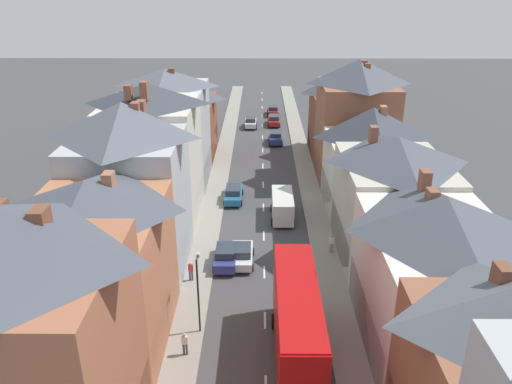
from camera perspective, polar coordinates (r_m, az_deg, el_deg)
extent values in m
cube|color=gray|center=(57.88, -4.25, 1.68)|extent=(2.20, 104.00, 0.14)
cube|color=gray|center=(57.95, 5.86, 1.65)|extent=(2.20, 104.00, 0.14)
cube|color=silver|center=(34.93, 1.02, -14.43)|extent=(0.14, 1.80, 0.01)
cube|color=silver|center=(39.84, 0.95, -9.13)|extent=(0.14, 1.80, 0.01)
cube|color=silver|center=(45.01, 0.90, -5.02)|extent=(0.14, 1.80, 0.01)
cube|color=silver|center=(50.37, 0.85, -1.77)|extent=(0.14, 1.80, 0.01)
cube|color=silver|center=(55.86, 0.82, 0.85)|extent=(0.14, 1.80, 0.01)
cube|color=silver|center=(61.44, 0.79, 3.00)|extent=(0.14, 1.80, 0.01)
cube|color=silver|center=(67.10, 0.77, 4.78)|extent=(0.14, 1.80, 0.01)
cube|color=silver|center=(72.81, 0.75, 6.29)|extent=(0.14, 1.80, 0.01)
cube|color=silver|center=(78.56, 0.73, 7.58)|extent=(0.14, 1.80, 0.01)
cube|color=silver|center=(84.35, 0.72, 8.69)|extent=(0.14, 1.80, 0.01)
cube|color=silver|center=(90.17, 0.71, 9.66)|extent=(0.14, 1.80, 0.01)
cube|color=silver|center=(96.01, 0.69, 10.51)|extent=(0.14, 1.80, 0.01)
cube|color=silver|center=(101.86, 0.68, 11.26)|extent=(0.14, 1.80, 0.01)
cube|color=#A36042|center=(25.07, -24.02, -18.42)|extent=(8.00, 8.20, 11.06)
pyramid|color=#474C56|center=(21.41, -26.99, -4.45)|extent=(8.00, 8.20, 2.58)
cube|color=brown|center=(20.86, -23.45, -3.00)|extent=(0.60, 0.90, 0.97)
cube|color=#B2704C|center=(32.26, -17.58, -9.36)|extent=(8.00, 9.74, 9.13)
cube|color=#1E5133|center=(32.98, -10.21, -14.00)|extent=(0.12, 8.96, 3.20)
pyramid|color=#474C56|center=(29.75, -18.85, -0.39)|extent=(8.00, 9.74, 1.86)
cube|color=#99664C|center=(29.84, -16.48, 1.14)|extent=(0.60, 0.90, 1.11)
cube|color=#ADB2B7|center=(39.44, -14.00, -1.43)|extent=(8.00, 8.19, 10.66)
cube|color=olive|center=(40.35, -8.02, -6.29)|extent=(0.12, 7.53, 3.20)
pyramid|color=#565B66|center=(37.22, -14.99, 7.92)|extent=(8.00, 8.19, 2.67)
cube|color=brown|center=(37.14, -13.57, 9.02)|extent=(0.60, 0.90, 1.23)
cube|color=brown|center=(37.68, -13.00, 9.25)|extent=(0.60, 0.90, 1.21)
cube|color=beige|center=(47.06, -11.62, 3.25)|extent=(8.00, 8.96, 11.19)
cube|color=navy|center=(47.91, -6.63, -1.21)|extent=(0.12, 8.25, 3.20)
pyramid|color=#383D47|center=(45.29, -12.29, 10.97)|extent=(8.00, 8.96, 1.78)
cube|color=brown|center=(43.14, -14.36, 10.99)|extent=(0.60, 0.90, 1.20)
cube|color=brown|center=(42.70, -12.65, 11.23)|extent=(0.60, 0.90, 1.50)
cube|color=#ADB2B7|center=(55.38, -9.83, 6.30)|extent=(8.00, 8.82, 10.93)
cube|color=maroon|center=(56.06, -5.59, 2.58)|extent=(0.12, 8.11, 3.20)
pyramid|color=#565B66|center=(53.89, -10.30, 12.78)|extent=(8.00, 8.82, 1.81)
cube|color=brown|center=(53.60, -9.58, 13.29)|extent=(0.60, 0.90, 0.95)
cube|color=brown|center=(64.68, -8.35, 7.24)|extent=(8.00, 9.81, 7.39)
cube|color=black|center=(64.81, -4.78, 5.51)|extent=(0.12, 9.02, 3.20)
pyramid|color=#474C56|center=(63.49, -8.62, 11.61)|extent=(8.00, 9.81, 2.68)
cube|color=brown|center=(62.99, -8.65, 12.04)|extent=(0.60, 0.90, 1.15)
cube|color=brown|center=(61.71, -7.64, 11.81)|extent=(0.60, 0.90, 1.03)
cube|color=brown|center=(23.11, 26.30, -8.71)|extent=(0.60, 0.90, 1.05)
cube|color=silver|center=(32.81, 19.52, -10.35)|extent=(8.00, 11.41, 7.87)
cube|color=#1E5133|center=(33.11, 12.31, -14.03)|extent=(0.12, 10.49, 3.20)
pyramid|color=#474C56|center=(30.43, 20.79, -2.40)|extent=(8.00, 11.41, 2.20)
cube|color=brown|center=(33.05, 18.74, 1.22)|extent=(0.60, 0.90, 1.35)
cube|color=brown|center=(30.88, 19.46, -0.69)|extent=(0.60, 0.90, 1.11)
cube|color=#BCB7A8|center=(41.73, 15.12, -1.97)|extent=(8.00, 10.20, 8.24)
cube|color=olive|center=(42.04, 9.54, -5.10)|extent=(0.12, 9.38, 3.20)
pyramid|color=#474C56|center=(39.88, 15.88, 4.70)|extent=(8.00, 10.20, 2.00)
cube|color=brown|center=(40.78, 13.26, 6.40)|extent=(0.60, 0.90, 1.38)
cube|color=beige|center=(50.05, 12.65, 2.05)|extent=(8.00, 8.06, 7.37)
cube|color=black|center=(50.16, 8.03, -0.13)|extent=(0.12, 7.41, 3.20)
pyramid|color=#383D47|center=(48.47, 13.18, 7.72)|extent=(8.00, 8.06, 2.93)
cube|color=#99664C|center=(48.60, 14.30, 8.61)|extent=(0.60, 0.90, 1.56)
cube|color=#99664C|center=(50.74, 14.40, 8.86)|extent=(0.60, 0.90, 0.96)
cube|color=brown|center=(57.19, 11.19, 6.70)|extent=(8.00, 8.51, 10.85)
cube|color=navy|center=(57.79, 7.05, 3.15)|extent=(0.12, 7.83, 3.20)
pyramid|color=#474C56|center=(55.68, 11.73, 13.34)|extent=(8.00, 8.51, 2.61)
cube|color=brown|center=(55.55, 12.21, 13.91)|extent=(0.60, 0.90, 1.19)
cube|color=brown|center=(55.08, 12.57, 13.69)|extent=(0.60, 0.90, 0.98)
cube|color=brown|center=(65.48, 9.84, 7.61)|extent=(8.00, 8.19, 7.97)
cube|color=navy|center=(65.64, 6.28, 5.68)|extent=(0.12, 7.53, 3.20)
pyramid|color=#474C56|center=(64.25, 10.17, 12.27)|extent=(8.00, 8.19, 2.88)
cube|color=#99664C|center=(63.88, 10.57, 12.62)|extent=(0.60, 0.90, 0.98)
cube|color=#99664C|center=(64.51, 11.24, 12.93)|extent=(0.60, 0.90, 1.54)
cube|color=#B70F0F|center=(30.79, 4.61, -16.66)|extent=(2.44, 10.80, 2.50)
cube|color=#B70F0F|center=(29.31, 4.76, -13.07)|extent=(2.44, 10.58, 2.30)
cube|color=#B70F0F|center=(28.61, 4.84, -11.13)|extent=(2.39, 10.37, 0.10)
cube|color=#28333D|center=(34.93, 4.03, -10.76)|extent=(2.20, 0.10, 1.20)
cube|color=#28333D|center=(33.70, 4.14, -7.52)|extent=(2.20, 0.10, 1.10)
cube|color=#28333D|center=(30.57, 2.31, -16.33)|extent=(0.06, 9.18, 0.90)
cube|color=#28333D|center=(29.18, 2.38, -12.93)|extent=(0.06, 9.18, 0.90)
cube|color=yellow|center=(33.29, 4.18, -6.34)|extent=(1.34, 0.08, 0.32)
cylinder|color=black|center=(34.05, 2.05, -14.54)|extent=(0.30, 1.00, 1.00)
cylinder|color=black|center=(34.21, 6.27, -14.49)|extent=(0.30, 1.00, 1.00)
cube|color=#236093|center=(51.80, -2.58, -0.28)|extent=(1.70, 4.54, 0.68)
cube|color=#28333D|center=(51.33, -2.61, 0.27)|extent=(1.46, 2.27, 0.60)
cylinder|color=black|center=(53.27, -3.41, 0.00)|extent=(0.20, 0.62, 0.62)
cylinder|color=black|center=(53.18, -1.59, 0.00)|extent=(0.20, 0.62, 0.62)
cylinder|color=black|center=(50.70, -3.61, -1.26)|extent=(0.20, 0.62, 0.62)
cylinder|color=black|center=(50.61, -1.69, -1.27)|extent=(0.20, 0.62, 0.62)
cube|color=maroon|center=(78.85, 2.06, 8.12)|extent=(1.70, 4.40, 0.71)
cube|color=#28333D|center=(78.46, 2.07, 8.54)|extent=(1.46, 2.20, 0.60)
cylinder|color=black|center=(80.24, 1.41, 8.14)|extent=(0.20, 0.62, 0.62)
cylinder|color=black|center=(80.28, 2.64, 8.13)|extent=(0.20, 0.62, 0.62)
cylinder|color=black|center=(77.61, 1.44, 7.61)|extent=(0.20, 0.62, 0.62)
cylinder|color=black|center=(77.66, 2.71, 7.60)|extent=(0.20, 0.62, 0.62)
cube|color=maroon|center=(84.78, 1.95, 9.21)|extent=(1.70, 4.28, 0.70)
cube|color=#28333D|center=(84.41, 1.96, 9.60)|extent=(1.46, 2.14, 0.60)
cylinder|color=black|center=(86.13, 1.36, 9.21)|extent=(0.20, 0.62, 0.62)
cylinder|color=black|center=(86.17, 2.50, 9.20)|extent=(0.20, 0.62, 0.62)
cylinder|color=black|center=(83.56, 1.38, 8.76)|extent=(0.20, 0.62, 0.62)
cylinder|color=black|center=(83.61, 2.56, 8.75)|extent=(0.20, 0.62, 0.62)
cube|color=silver|center=(77.51, -0.61, 7.86)|extent=(1.70, 3.87, 0.70)
cube|color=#28333D|center=(77.15, -0.61, 8.29)|extent=(1.46, 1.93, 0.60)
cylinder|color=black|center=(78.78, -1.21, 7.85)|extent=(0.20, 0.62, 0.62)
cylinder|color=black|center=(78.75, 0.04, 7.85)|extent=(0.20, 0.62, 0.62)
cylinder|color=black|center=(76.47, -1.26, 7.37)|extent=(0.20, 0.62, 0.62)
cylinder|color=black|center=(76.44, 0.02, 7.37)|extent=(0.20, 0.62, 0.62)
cube|color=navy|center=(40.52, -3.48, -7.43)|extent=(1.70, 4.02, 0.76)
cube|color=#28333D|center=(40.00, -3.52, -6.74)|extent=(1.46, 2.01, 0.60)
cylinder|color=black|center=(41.84, -4.53, -6.99)|extent=(0.20, 0.62, 0.62)
cylinder|color=black|center=(41.73, -2.18, -7.02)|extent=(0.20, 0.62, 0.62)
cylinder|color=black|center=(39.72, -4.82, -8.81)|extent=(0.20, 0.62, 0.62)
cylinder|color=black|center=(39.61, -2.34, -8.84)|extent=(0.20, 0.62, 0.62)
cube|color=navy|center=(69.91, 2.25, 6.14)|extent=(1.70, 4.01, 0.78)
cube|color=#28333D|center=(69.52, 2.26, 6.63)|extent=(1.46, 2.00, 0.60)
cylinder|color=black|center=(71.19, 1.53, 6.14)|extent=(0.20, 0.62, 0.62)
cylinder|color=black|center=(71.24, 2.90, 6.13)|extent=(0.20, 0.62, 0.62)
cylinder|color=black|center=(68.82, 1.56, 5.53)|extent=(0.20, 0.62, 0.62)
cylinder|color=black|center=(68.88, 2.98, 5.52)|extent=(0.20, 0.62, 0.62)
cube|color=silver|center=(40.74, -1.61, -7.29)|extent=(1.70, 3.97, 0.66)
cube|color=#28333D|center=(40.25, -1.63, -6.66)|extent=(1.46, 1.99, 0.60)
cylinder|color=black|center=(42.00, -2.71, -6.81)|extent=(0.20, 0.62, 0.62)
cylinder|color=black|center=(41.94, -0.38, -6.83)|extent=(0.20, 0.62, 0.62)
cylinder|color=black|center=(39.90, -2.90, -8.59)|extent=(0.20, 0.62, 0.62)
cylinder|color=black|center=(39.84, -0.43, -8.61)|extent=(0.20, 0.62, 0.62)
cube|color=silver|center=(47.66, 3.05, -1.53)|extent=(1.96, 5.20, 2.10)
cube|color=#28333D|center=(49.87, 2.93, 0.01)|extent=(1.76, 0.10, 0.90)
cylinder|color=black|center=(49.47, 1.81, -1.82)|extent=(0.24, 0.72, 0.72)
cylinder|color=black|center=(49.55, 4.08, -1.82)|extent=(0.24, 0.72, 0.72)
cylinder|color=black|center=(46.66, 1.89, -3.45)|extent=(0.24, 0.72, 0.72)
cylinder|color=black|center=(46.75, 4.30, -3.45)|extent=(0.24, 0.72, 0.72)
cylinder|color=#3D4256|center=(32.18, -8.26, -17.32)|extent=(0.14, 0.14, 0.84)
cylinder|color=#3D4256|center=(32.16, -7.92, -17.34)|extent=(0.14, 0.14, 0.84)
cube|color=silver|center=(31.73, -8.16, -16.38)|extent=(0.36, 0.22, 0.54)
sphere|color=tan|center=(31.48, -8.20, -15.84)|extent=(0.22, 0.22, 0.22)
cylinder|color=#3D4256|center=(38.74, -7.56, -9.43)|extent=(0.14, 0.14, 0.84)
cylinder|color=#3D4256|center=(38.71, -7.30, -9.43)|extent=(0.14, 0.14, 0.84)
cube|color=red|center=(38.36, -7.48, -8.56)|extent=(0.36, 0.22, 0.54)
sphere|color=beige|center=(38.15, -7.51, -8.07)|extent=(0.22, 0.22, 0.22)
cylinder|color=gray|center=(42.44, 8.50, -6.34)|extent=(0.14, 0.14, 0.84)
cylinder|color=gray|center=(42.47, 8.74, -6.34)|extent=(0.14, 0.14, 0.84)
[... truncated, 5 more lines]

